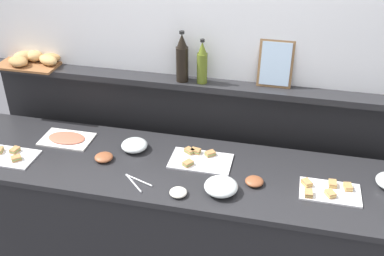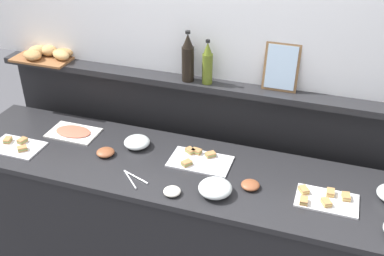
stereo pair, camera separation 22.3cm
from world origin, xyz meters
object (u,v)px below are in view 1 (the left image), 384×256
glass_bowl_extra (221,187)px  condiment_bowl_teal (104,157)px  olive_oil_bottle (202,64)px  condiment_bowl_dark (178,192)px  glass_bowl_large (134,146)px  serving_tongs (136,181)px  wine_bottle_dark (182,59)px  sandwich_platter_front (328,191)px  condiment_bowl_cream (254,181)px  bread_basket (32,60)px  sandwich_platter_rear (200,160)px  framed_picture (276,64)px  cold_cuts_platter (67,139)px  sandwich_platter_side (10,156)px

glass_bowl_extra → condiment_bowl_teal: size_ratio=1.67×
condiment_bowl_teal → olive_oil_bottle: olive_oil_bottle is taller
condiment_bowl_dark → olive_oil_bottle: (-0.02, 0.67, 0.46)m
glass_bowl_large → serving_tongs: size_ratio=0.90×
serving_tongs → wine_bottle_dark: wine_bottle_dark is taller
sandwich_platter_front → condiment_bowl_cream: bearing=-177.5°
glass_bowl_large → condiment_bowl_teal: size_ratio=1.48×
sandwich_platter_front → glass_bowl_large: size_ratio=1.99×
condiment_bowl_cream → bread_basket: (-1.55, 0.49, 0.37)m
condiment_bowl_cream → condiment_bowl_teal: (-0.89, 0.03, 0.00)m
sandwich_platter_rear → framed_picture: size_ratio=1.26×
serving_tongs → condiment_bowl_cream: bearing=11.6°
sandwich_platter_rear → condiment_bowl_teal: size_ratio=3.33×
cold_cuts_platter → serving_tongs: cold_cuts_platter is taller
serving_tongs → wine_bottle_dark: 0.79m
condiment_bowl_cream → sandwich_platter_side: bearing=-177.2°
sandwich_platter_side → glass_bowl_extra: size_ratio=1.76×
glass_bowl_large → framed_picture: (0.78, 0.36, 0.46)m
olive_oil_bottle → wine_bottle_dark: bearing=-179.5°
condiment_bowl_dark → bread_basket: bearing=149.9°
serving_tongs → glass_bowl_large: bearing=110.2°
sandwich_platter_side → glass_bowl_extra: (1.28, -0.04, 0.02)m
condiment_bowl_cream → condiment_bowl_teal: size_ratio=0.93×
glass_bowl_extra → wine_bottle_dark: wine_bottle_dark is taller
framed_picture → wine_bottle_dark: bearing=-174.3°
glass_bowl_large → condiment_bowl_teal: glass_bowl_large is taller
sandwich_platter_side → olive_oil_bottle: 1.27m
condiment_bowl_teal → bread_basket: bread_basket is taller
cold_cuts_platter → condiment_bowl_dark: (0.82, -0.37, 0.01)m
sandwich_platter_rear → bread_basket: 1.31m
cold_cuts_platter → condiment_bowl_dark: 0.90m
condiment_bowl_teal → serving_tongs: (0.25, -0.16, -0.01)m
sandwich_platter_rear → glass_bowl_extra: size_ratio=1.99×
olive_oil_bottle → sandwich_platter_front: bearing=-30.4°
condiment_bowl_cream → glass_bowl_large: bearing=166.8°
glass_bowl_extra → bread_basket: (-1.38, 0.60, 0.35)m
serving_tongs → sandwich_platter_rear: bearing=42.9°
sandwich_platter_front → serving_tongs: (-1.03, -0.15, -0.01)m
sandwich_platter_rear → condiment_bowl_cream: (0.34, -0.15, 0.01)m
cold_cuts_platter → serving_tongs: (0.57, -0.31, -0.00)m
sandwich_platter_side → glass_bowl_extra: bearing=-1.7°
condiment_bowl_teal → bread_basket: (-0.66, 0.46, 0.37)m
condiment_bowl_dark → glass_bowl_large: bearing=135.6°
cold_cuts_platter → bread_basket: (-0.34, 0.31, 0.38)m
sandwich_platter_side → condiment_bowl_cream: size_ratio=3.15×
glass_bowl_extra → condiment_bowl_dark: glass_bowl_extra is taller
condiment_bowl_teal → olive_oil_bottle: size_ratio=0.39×
olive_oil_bottle → framed_picture: (0.43, 0.05, 0.02)m
condiment_bowl_dark → cold_cuts_platter: bearing=155.9°
sandwich_platter_front → olive_oil_bottle: size_ratio=1.15×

